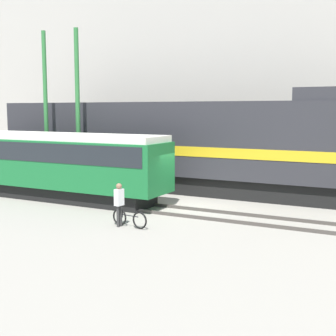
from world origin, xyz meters
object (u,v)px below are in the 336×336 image
Objects in this scene: utility_pole_center at (78,111)px; freight_locomotive at (166,144)px; person at (119,200)px; utility_pole_left at (46,111)px; bicycle at (130,218)px; streetcar at (50,161)px.

freight_locomotive is at bearing 31.77° from utility_pole_center.
utility_pole_left is (-8.81, 5.79, 3.40)m from person.
bicycle is at bearing 14.36° from person.
bicycle is 9.84m from utility_pole_center.
utility_pole_left is 1.00× the size of utility_pole_center.
utility_pole_center reaches higher than streetcar.
utility_pole_left is at bearing 146.68° from person.
freight_locomotive reaches higher than bicycle.
person is (2.42, -8.33, -1.53)m from freight_locomotive.
streetcar is at bearing -127.68° from freight_locomotive.
person is (-0.40, -0.10, 0.69)m from bicycle.
utility_pole_left is (-6.39, -2.54, 1.87)m from freight_locomotive.
person is 0.19× the size of utility_pole_center.
utility_pole_left is at bearing 134.20° from streetcar.
streetcar is 1.46× the size of utility_pole_center.
bicycle is 0.19× the size of utility_pole_center.
streetcar reaches higher than bicycle.
streetcar is at bearing -45.80° from utility_pole_left.
freight_locomotive is 2.36× the size of utility_pole_center.
bicycle is 11.57m from utility_pole_left.
person reaches higher than bicycle.
utility_pole_left reaches higher than bicycle.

